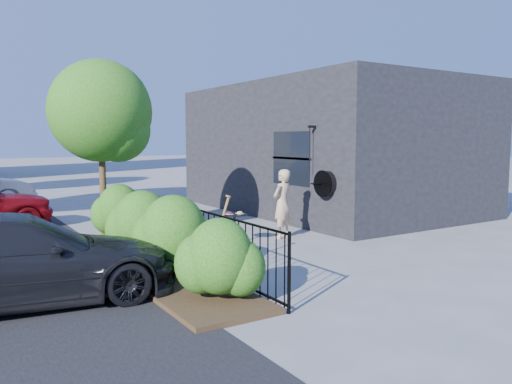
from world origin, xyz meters
TOP-DOWN VIEW (x-y plane):
  - ground at (0.00, 0.00)m, footprint 120.00×120.00m
  - shop_building at (5.50, 4.50)m, footprint 6.22×9.00m
  - fence at (-1.50, 0.00)m, footprint 0.05×6.05m
  - planting_bed at (-2.20, 0.00)m, footprint 1.30×6.00m
  - shrubs at (-2.10, 0.10)m, footprint 1.10×5.60m
  - patio_tree at (-2.24, 2.76)m, footprint 2.20×2.20m
  - cafe_table at (0.07, 1.16)m, footprint 0.54×0.54m
  - woman at (1.38, 1.21)m, footprint 0.68×0.56m
  - shovel at (-1.25, -0.55)m, footprint 0.46×0.18m
  - car_darkgrey at (-4.47, -0.67)m, footprint 4.55×2.25m

SIDE VIEW (x-z plane):
  - ground at x=0.00m, z-range 0.00..0.00m
  - planting_bed at x=-2.20m, z-range 0.00..0.08m
  - cafe_table at x=0.07m, z-range 0.11..0.83m
  - fence at x=-1.50m, z-range 0.01..1.11m
  - shovel at x=-1.25m, z-range -0.08..1.27m
  - car_darkgrey at x=-4.47m, z-range 0.00..1.27m
  - shrubs at x=-2.10m, z-range 0.08..1.32m
  - woman at x=1.38m, z-range 0.00..1.61m
  - shop_building at x=5.50m, z-range 0.00..4.00m
  - patio_tree at x=-2.24m, z-range 0.79..4.73m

